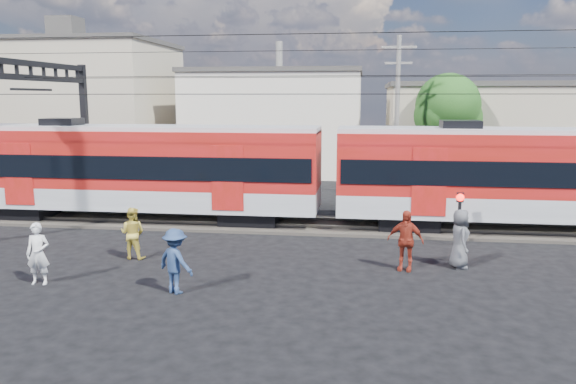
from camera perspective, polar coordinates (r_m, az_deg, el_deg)
name	(u,v)px	position (r m, az deg, el deg)	size (l,w,h in m)	color
ground	(210,287)	(16.51, -7.93, -9.51)	(120.00, 120.00, 0.00)	black
track_bed	(260,223)	(24.01, -2.84, -3.20)	(70.00, 3.40, 0.12)	#2D2823
rail_near	(257,224)	(23.26, -3.18, -3.32)	(70.00, 0.12, 0.12)	#59544C
rail_far	(263,217)	(24.70, -2.53, -2.54)	(70.00, 0.12, 0.12)	#59544C
commuter_train	(139,167)	(25.10, -14.89, 2.48)	(50.30, 3.08, 4.17)	black
catenary	(62,103)	(26.39, -21.96, 8.41)	(70.00, 9.30, 7.52)	black
building_west	(71,107)	(44.44, -21.21, 8.06)	(14.28, 10.20, 9.30)	gray
building_midwest	(279,120)	(42.51, -0.89, 7.32)	(12.24, 12.24, 7.30)	beige
building_mideast	(511,131)	(40.27, 21.69, 5.80)	(16.32, 10.20, 6.30)	gray
utility_pole_mid	(397,113)	(30.07, 11.00, 7.84)	(1.80, 0.24, 8.50)	slate
tree_near	(451,110)	(33.47, 16.21, 8.03)	(3.82, 3.64, 6.72)	#382619
pedestrian_a	(38,254)	(17.87, -24.06, -5.74)	(0.66, 0.44, 1.82)	silver
pedestrian_b	(133,233)	(19.58, -15.51, -4.05)	(0.85, 0.67, 1.76)	gold
pedestrian_c	(175,261)	(15.92, -11.36, -6.89)	(1.18, 0.68, 1.83)	navy
pedestrian_d	(405,240)	(17.98, 11.84, -4.84)	(1.13, 0.47, 1.92)	maroon
pedestrian_e	(460,239)	(18.68, 17.06, -4.56)	(0.93, 0.60, 1.89)	#45464A
crossing_signal	(460,209)	(21.32, 17.04, -1.65)	(0.29, 0.29, 1.98)	black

